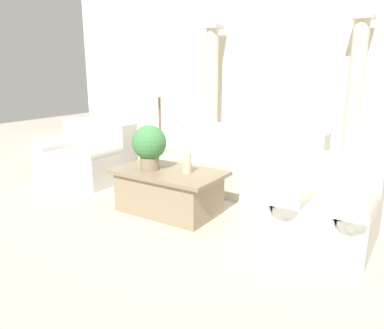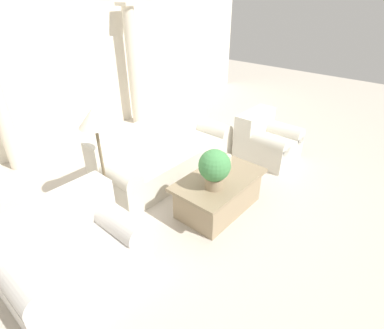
{
  "view_description": "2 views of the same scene",
  "coord_description": "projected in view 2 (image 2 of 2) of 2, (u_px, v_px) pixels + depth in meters",
  "views": [
    {
      "loc": [
        2.32,
        -3.51,
        1.55
      ],
      "look_at": [
        0.14,
        -0.17,
        0.51
      ],
      "focal_mm": 35.0,
      "sensor_mm": 36.0,
      "label": 1
    },
    {
      "loc": [
        -2.57,
        -2.17,
        2.49
      ],
      "look_at": [
        -0.17,
        -0.09,
        0.62
      ],
      "focal_mm": 28.0,
      "sensor_mm": 36.0,
      "label": 2
    }
  ],
  "objects": [
    {
      "name": "loveseat",
      "position": [
        70.0,
        250.0,
        2.86
      ],
      "size": [
        1.23,
        0.87,
        0.79
      ],
      "color": "beige",
      "rests_on": "ground_plane"
    },
    {
      "name": "sofa_long",
      "position": [
        165.0,
        153.0,
        4.56
      ],
      "size": [
        2.21,
        0.87,
        0.79
      ],
      "color": "beige",
      "rests_on": "ground_plane"
    },
    {
      "name": "floor_lamp",
      "position": [
        95.0,
        125.0,
        3.32
      ],
      "size": [
        0.37,
        0.37,
        1.39
      ],
      "color": "brown",
      "rests_on": "ground_plane"
    },
    {
      "name": "potted_plant",
      "position": [
        214.0,
        167.0,
        3.38
      ],
      "size": [
        0.37,
        0.37,
        0.49
      ],
      "color": "#937F60",
      "rests_on": "coffee_table"
    },
    {
      "name": "ground_plane",
      "position": [
        195.0,
        196.0,
        4.16
      ],
      "size": [
        16.0,
        16.0,
        0.0
      ],
      "primitive_type": "plane",
      "color": "#BCB2A3"
    },
    {
      "name": "column_right",
      "position": [
        133.0,
        66.0,
        5.88
      ],
      "size": [
        0.32,
        0.32,
        2.28
      ],
      "color": "beige",
      "rests_on": "ground_plane"
    },
    {
      "name": "wall_back",
      "position": [
        61.0,
        50.0,
        5.04
      ],
      "size": [
        10.0,
        0.06,
        3.2
      ],
      "color": "silver",
      "rests_on": "ground_plane"
    },
    {
      "name": "pillar_candle",
      "position": [
        227.0,
        163.0,
        3.8
      ],
      "size": [
        0.1,
        0.1,
        0.22
      ],
      "color": "beige",
      "rests_on": "coffee_table"
    },
    {
      "name": "armchair",
      "position": [
        266.0,
        139.0,
        4.96
      ],
      "size": [
        0.81,
        0.87,
        0.76
      ],
      "color": "beige",
      "rests_on": "ground_plane"
    },
    {
      "name": "coffee_table",
      "position": [
        219.0,
        193.0,
        3.81
      ],
      "size": [
        1.18,
        0.7,
        0.47
      ],
      "color": "#998466",
      "rests_on": "ground_plane"
    }
  ]
}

